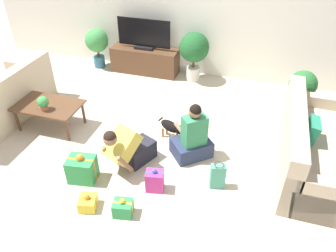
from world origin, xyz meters
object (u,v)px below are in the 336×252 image
object	(u,v)px
sofa_right	(313,149)
person_kneeling	(129,148)
dog	(172,127)
coffee_table	(49,107)
person_sitting	(193,138)
gift_box_c	(82,169)
potted_plant_back_left	(97,43)
potted_plant_corner_right	(302,88)
mug	(42,105)
gift_box_a	(123,208)
tabletop_plant	(43,103)
tv_console	(145,60)
tv	(144,36)
gift_box_b	(155,181)
gift_bag_a	(218,176)
potted_plant_back_right	(194,50)
gift_box_d	(88,203)

from	to	relation	value
sofa_right	person_kneeling	distance (m)	2.46
dog	coffee_table	bearing A→B (deg)	123.93
person_sitting	gift_box_c	size ratio (longest dim) A/B	2.12
potted_plant_back_left	potted_plant_corner_right	size ratio (longest dim) A/B	1.07
mug	potted_plant_corner_right	bearing A→B (deg)	23.91
gift_box_a	tabletop_plant	size ratio (longest dim) A/B	1.14
coffee_table	tv_console	xyz separation A→B (m)	(0.74, 2.29, -0.11)
coffee_table	tv	world-z (taller)	tv
tv_console	gift_box_b	size ratio (longest dim) A/B	4.02
potted_plant_corner_right	tabletop_plant	size ratio (longest dim) A/B	3.45
tv_console	tabletop_plant	size ratio (longest dim) A/B	6.14
gift_bag_a	tabletop_plant	size ratio (longest dim) A/B	1.69
tv_console	tabletop_plant	bearing A→B (deg)	-106.05
potted_plant_corner_right	gift_box_a	distance (m)	3.51
potted_plant_back_right	gift_box_c	bearing A→B (deg)	-102.71
dog	gift_box_a	world-z (taller)	dog
tv_console	potted_plant_corner_right	world-z (taller)	potted_plant_corner_right
sofa_right	gift_box_d	size ratio (longest dim) A/B	7.55
tv	potted_plant_corner_right	xyz separation A→B (m)	(3.01, -0.70, -0.30)
gift_box_a	mug	world-z (taller)	mug
sofa_right	potted_plant_corner_right	bearing A→B (deg)	6.13
potted_plant_corner_right	gift_bag_a	bearing A→B (deg)	-115.00
coffee_table	tv	bearing A→B (deg)	72.16
tv	potted_plant_back_left	distance (m)	1.06
gift_box_c	dog	bearing A→B (deg)	52.35
potted_plant_corner_right	gift_box_a	bearing A→B (deg)	-124.14
tv_console	potted_plant_back_left	distance (m)	1.07
gift_box_d	mug	size ratio (longest dim) A/B	2.24
gift_box_c	gift_box_a	bearing A→B (deg)	-27.45
potted_plant_back_right	person_kneeling	size ratio (longest dim) A/B	1.22
sofa_right	tv_console	world-z (taller)	sofa_right
gift_box_b	gift_bag_a	bearing A→B (deg)	20.62
sofa_right	tv_console	bearing A→B (deg)	56.82
potted_plant_corner_right	gift_box_b	bearing A→B (deg)	-125.81
tv	gift_box_c	distance (m)	3.28
person_kneeling	gift_box_c	bearing A→B (deg)	-115.12
sofa_right	potted_plant_back_left	world-z (taller)	sofa_right
potted_plant_back_left	gift_bag_a	xyz separation A→B (m)	(3.06, -2.77, -0.35)
sofa_right	tabletop_plant	world-z (taller)	sofa_right
person_kneeling	gift_box_a	world-z (taller)	person_kneeling
potted_plant_corner_right	person_kneeling	distance (m)	3.04
potted_plant_back_right	tabletop_plant	world-z (taller)	potted_plant_back_right
sofa_right	coffee_table	distance (m)	3.91
sofa_right	gift_bag_a	bearing A→B (deg)	123.58
potted_plant_back_left	gift_box_b	world-z (taller)	potted_plant_back_left
gift_bag_a	tabletop_plant	bearing A→B (deg)	171.89
potted_plant_corner_right	person_sitting	bearing A→B (deg)	-131.79
tv	potted_plant_back_left	size ratio (longest dim) A/B	1.31
potted_plant_corner_right	gift_box_d	xyz separation A→B (m)	(-2.40, -2.92, -0.40)
potted_plant_back_left	gift_box_c	bearing A→B (deg)	-66.70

